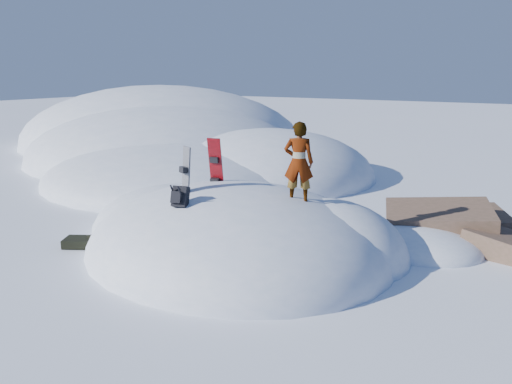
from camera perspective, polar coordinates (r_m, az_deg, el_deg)
The scene contains 9 objects.
ground at distance 11.18m, azimuth -2.31°, elevation -6.88°, with size 120.00×120.00×0.00m, color white.
snow_mound at distance 11.45m, azimuth -2.36°, elevation -6.36°, with size 8.00×6.00×3.00m.
snow_ridge at distance 24.98m, azimuth -9.68°, elevation 4.43°, with size 21.50×18.50×6.40m.
rock_outcrop at distance 12.51m, azimuth 20.18°, elevation -5.41°, with size 4.68×4.41×1.68m.
snowboard_red at distance 11.66m, azimuth -4.59°, elevation 2.21°, with size 0.37×0.36×1.69m.
snowboard_dark at distance 10.69m, azimuth -8.09°, elevation 0.99°, with size 0.33×0.29×1.60m.
backpack at distance 9.95m, azimuth -8.69°, elevation -0.54°, with size 0.38×0.44×0.49m.
gear_pile at distance 12.12m, azimuth -19.14°, elevation -5.37°, with size 0.96×0.78×0.25m.
person at distance 10.15m, azimuth 4.90°, elevation 3.40°, with size 0.60×0.40×1.66m, color slate.
Camera 1 is at (5.85, -8.68, 3.92)m, focal length 35.00 mm.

